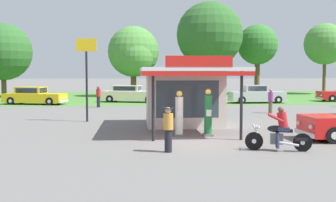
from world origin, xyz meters
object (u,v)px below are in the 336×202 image
(parked_car_back_row_centre_left, at_px, (34,96))
(bystander_leaning_by_kiosk, at_px, (168,128))
(gas_pump_nearside, at_px, (179,116))
(bystander_strolling_foreground, at_px, (271,100))
(parked_car_back_row_far_left, at_px, (257,95))
(roadside_pole_sign, at_px, (86,65))
(bystander_chatting_near_pumps, at_px, (98,96))
(gas_pump_offside, at_px, (208,115))
(parked_car_back_row_centre, at_px, (131,94))
(parked_car_back_row_centre_right, at_px, (194,97))
(motorcycle_with_rider, at_px, (279,132))

(parked_car_back_row_centre_left, relative_size, bystander_leaning_by_kiosk, 3.54)
(gas_pump_nearside, distance_m, bystander_strolling_foreground, 12.12)
(gas_pump_nearside, relative_size, parked_car_back_row_far_left, 0.39)
(parked_car_back_row_far_left, bearing_deg, roadside_pole_sign, -135.68)
(bystander_chatting_near_pumps, bearing_deg, parked_car_back_row_centre_left, 148.79)
(parked_car_back_row_centre_left, xyz_separation_m, bystander_strolling_foreground, (17.62, -9.02, 0.17))
(gas_pump_offside, bearing_deg, parked_car_back_row_centre, 99.69)
(bystander_strolling_foreground, bearing_deg, parked_car_back_row_centre_right, 119.22)
(parked_car_back_row_centre_left, bearing_deg, roadside_pole_sign, -65.63)
(gas_pump_nearside, height_order, gas_pump_offside, gas_pump_offside)
(bystander_chatting_near_pumps, height_order, bystander_leaning_by_kiosk, bystander_chatting_near_pumps)
(bystander_strolling_foreground, xyz_separation_m, roadside_pole_sign, (-11.74, -3.96, 2.30))
(bystander_strolling_foreground, height_order, bystander_leaning_by_kiosk, bystander_strolling_foreground)
(parked_car_back_row_centre_right, bearing_deg, bystander_leaning_by_kiosk, -100.23)
(parked_car_back_row_centre_left, relative_size, parked_car_back_row_centre, 0.96)
(parked_car_back_row_centre_right, height_order, bystander_chatting_near_pumps, bystander_chatting_near_pumps)
(bystander_chatting_near_pumps, bearing_deg, parked_car_back_row_centre_right, 13.56)
(gas_pump_nearside, bearing_deg, gas_pump_offside, 0.00)
(bystander_strolling_foreground, bearing_deg, bystander_leaning_by_kiosk, -120.64)
(parked_car_back_row_centre_left, xyz_separation_m, parked_car_back_row_far_left, (19.29, 0.12, 0.03))
(parked_car_back_row_centre_left, bearing_deg, bystander_leaning_by_kiosk, -66.57)
(gas_pump_offside, bearing_deg, gas_pump_nearside, -180.00)
(gas_pump_nearside, xyz_separation_m, parked_car_back_row_far_left, (8.84, 18.93, -0.19))
(motorcycle_with_rider, height_order, parked_car_back_row_far_left, parked_car_back_row_far_left)
(gas_pump_nearside, relative_size, parked_car_back_row_centre_right, 0.38)
(gas_pump_nearside, distance_m, parked_car_back_row_centre, 20.88)
(bystander_leaning_by_kiosk, relative_size, roadside_pole_sign, 0.34)
(parked_car_back_row_centre, distance_m, bystander_strolling_foreground, 14.49)
(gas_pump_nearside, relative_size, parked_car_back_row_centre, 0.34)
(parked_car_back_row_centre, height_order, bystander_strolling_foreground, bystander_strolling_foreground)
(gas_pump_offside, relative_size, bystander_chatting_near_pumps, 1.23)
(parked_car_back_row_centre, xyz_separation_m, parked_car_back_row_centre_right, (5.29, -3.53, -0.04))
(motorcycle_with_rider, bearing_deg, bystander_leaning_by_kiosk, 179.46)
(bystander_leaning_by_kiosk, bearing_deg, motorcycle_with_rider, -0.54)
(motorcycle_with_rider, relative_size, bystander_strolling_foreground, 1.38)
(bystander_chatting_near_pumps, bearing_deg, motorcycle_with_rider, -67.31)
(gas_pump_nearside, height_order, parked_car_back_row_centre, gas_pump_nearside)
(gas_pump_offside, relative_size, roadside_pole_sign, 0.44)
(gas_pump_nearside, height_order, parked_car_back_row_far_left, gas_pump_nearside)
(gas_pump_offside, xyz_separation_m, motorcycle_with_rider, (1.92, -3.62, -0.28))
(gas_pump_nearside, bearing_deg, motorcycle_with_rider, -48.69)
(parked_car_back_row_centre_right, height_order, bystander_strolling_foreground, bystander_strolling_foreground)
(parked_car_back_row_centre_left, distance_m, parked_car_back_row_centre, 8.39)
(gas_pump_nearside, xyz_separation_m, bystander_strolling_foreground, (7.16, 9.78, -0.05))
(roadside_pole_sign, bearing_deg, parked_car_back_row_centre_left, 114.37)
(gas_pump_nearside, distance_m, gas_pump_offside, 1.25)
(parked_car_back_row_centre, distance_m, bystander_chatting_near_pumps, 5.94)
(gas_pump_offside, xyz_separation_m, parked_car_back_row_centre_left, (-11.71, 18.80, -0.26))
(gas_pump_nearside, bearing_deg, roadside_pole_sign, 128.14)
(parked_car_back_row_far_left, xyz_separation_m, roadside_pole_sign, (-13.41, -13.10, 2.44))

